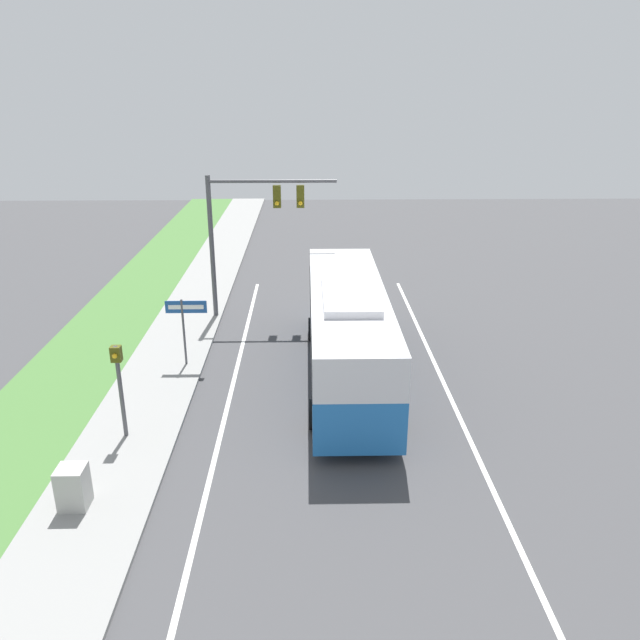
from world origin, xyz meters
TOP-DOWN VIEW (x-y plane):
  - ground_plane at (0.00, 0.00)m, footprint 80.00×80.00m
  - sidewalk at (-6.20, 0.00)m, footprint 2.80×80.00m
  - grass_verge at (-9.40, 0.00)m, footprint 3.60×80.00m
  - lane_divider_near at (-3.60, 0.00)m, footprint 0.14×30.00m
  - lane_divider_far at (3.60, 0.00)m, footprint 0.14×30.00m
  - bus at (0.31, 4.14)m, footprint 2.66×11.07m
  - signal_gantry at (-3.45, 10.18)m, footprint 5.33×0.41m
  - pedestrian_signal at (-6.27, 0.21)m, footprint 0.28×0.34m
  - street_sign at (-5.35, 5.11)m, footprint 1.45×0.08m
  - utility_cabinet at (-6.60, -3.01)m, footprint 0.67×0.63m

SIDE VIEW (x-z plane):
  - ground_plane at x=0.00m, z-range 0.00..0.00m
  - lane_divider_near at x=-3.60m, z-range 0.00..0.01m
  - lane_divider_far at x=3.60m, z-range 0.00..0.01m
  - grass_verge at x=-9.40m, z-range 0.00..0.10m
  - sidewalk at x=-6.20m, z-range 0.00..0.12m
  - utility_cabinet at x=-6.60m, z-range 0.12..1.18m
  - street_sign at x=-5.35m, z-range 0.57..3.13m
  - bus at x=0.31m, z-range 0.16..3.58m
  - pedestrian_signal at x=-6.27m, z-range 0.54..3.42m
  - signal_gantry at x=-3.45m, z-range 1.28..7.41m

